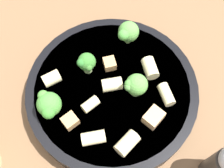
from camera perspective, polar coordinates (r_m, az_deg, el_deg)
name	(u,v)px	position (r m, az deg, el deg)	size (l,w,h in m)	color
ground_plane	(112,97)	(0.41, 0.00, -2.56)	(2.00, 2.00, 0.00)	brown
pasta_bowl	(112,91)	(0.39, 0.00, -1.47)	(0.24, 0.24, 0.03)	black
broccoli_floret_0	(49,105)	(0.36, -12.74, -4.13)	(0.04, 0.03, 0.04)	#9EC175
broccoli_floret_1	(128,32)	(0.40, 3.24, 10.42)	(0.03, 0.03, 0.04)	#93B766
broccoli_floret_2	(86,63)	(0.37, -5.21, 4.33)	(0.03, 0.03, 0.04)	#9EC175
broccoli_floret_3	(136,85)	(0.36, 4.85, -0.18)	(0.03, 0.03, 0.04)	#84AD60
rigatoni_0	(90,104)	(0.36, -4.42, -4.13)	(0.01, 0.01, 0.02)	beige
rigatoni_1	(127,143)	(0.34, 3.09, -11.92)	(0.02, 0.02, 0.03)	beige
rigatoni_2	(150,68)	(0.39, 7.75, 3.23)	(0.02, 0.02, 0.03)	beige
rigatoni_3	(111,82)	(0.37, -0.20, 0.41)	(0.02, 0.02, 0.03)	beige
rigatoni_4	(94,138)	(0.35, -3.78, -10.86)	(0.02, 0.02, 0.03)	beige
rigatoni_5	(166,94)	(0.37, 10.97, -2.11)	(0.01, 0.01, 0.03)	beige
rigatoni_6	(52,78)	(0.38, -12.18, 1.10)	(0.02, 0.02, 0.02)	beige
chicken_chunk_0	(153,117)	(0.36, 8.43, -6.72)	(0.02, 0.02, 0.02)	tan
chicken_chunk_1	(110,64)	(0.39, -0.49, 4.16)	(0.02, 0.02, 0.01)	tan
chicken_chunk_2	(70,121)	(0.36, -8.52, -7.43)	(0.02, 0.02, 0.01)	tan
pepper_shaker	(223,166)	(0.36, 21.68, -15.19)	(0.03, 0.03, 0.09)	#332D28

